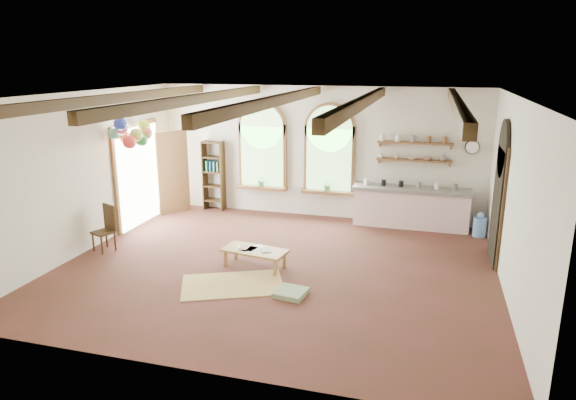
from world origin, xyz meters
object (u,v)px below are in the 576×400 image
(coffee_table, at_px, (255,251))
(side_chair, at_px, (105,238))
(kitchen_counter, at_px, (411,207))
(balloon_cluster, at_px, (131,132))

(coffee_table, bearing_deg, side_chair, -179.94)
(kitchen_counter, distance_m, side_chair, 6.80)
(coffee_table, relative_size, side_chair, 1.35)
(kitchen_counter, distance_m, coffee_table, 4.26)
(kitchen_counter, height_order, coffee_table, kitchen_counter)
(kitchen_counter, bearing_deg, side_chair, -150.98)
(kitchen_counter, relative_size, balloon_cluster, 2.30)
(kitchen_counter, xyz_separation_m, coffee_table, (-2.70, -3.29, -0.17))
(side_chair, xyz_separation_m, balloon_cluster, (0.23, 0.90, 2.05))
(kitchen_counter, height_order, balloon_cluster, balloon_cluster)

